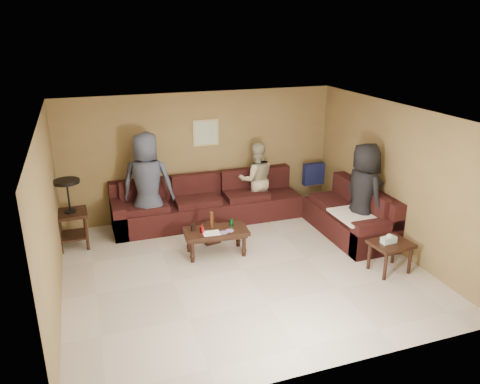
{
  "coord_description": "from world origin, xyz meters",
  "views": [
    {
      "loc": [
        -2.22,
        -6.28,
        3.74
      ],
      "look_at": [
        0.25,
        0.85,
        1.0
      ],
      "focal_mm": 35.0,
      "sensor_mm": 36.0,
      "label": 1
    }
  ],
  "objects": [
    {
      "name": "coffee_table",
      "position": [
        -0.26,
        0.65,
        0.38
      ],
      "size": [
        1.12,
        0.62,
        0.73
      ],
      "rotation": [
        0.0,
        0.0,
        -0.08
      ],
      "color": "black",
      "rests_on": "ground"
    },
    {
      "name": "waste_bin",
      "position": [
        -0.22,
        1.13,
        0.17
      ],
      "size": [
        0.34,
        0.34,
        0.34
      ],
      "primitive_type": "cube",
      "rotation": [
        0.0,
        0.0,
        0.23
      ],
      "color": "black",
      "rests_on": "ground"
    },
    {
      "name": "person_right",
      "position": [
        2.34,
        0.27,
        0.91
      ],
      "size": [
        0.65,
        0.94,
        1.83
      ],
      "primitive_type": "imported",
      "rotation": [
        0.0,
        0.0,
        1.65
      ],
      "color": "black",
      "rests_on": "ground"
    },
    {
      "name": "person_left",
      "position": [
        -1.17,
        1.9,
        0.96
      ],
      "size": [
        1.09,
        0.88,
        1.93
      ],
      "primitive_type": "imported",
      "rotation": [
        0.0,
        0.0,
        2.81
      ],
      "color": "#313644",
      "rests_on": "ground"
    },
    {
      "name": "side_table_right",
      "position": [
        2.17,
        -0.82,
        0.43
      ],
      "size": [
        0.65,
        0.55,
        0.65
      ],
      "rotation": [
        0.0,
        0.0,
        0.09
      ],
      "color": "black",
      "rests_on": "ground"
    },
    {
      "name": "wall_art",
      "position": [
        0.1,
        2.48,
        1.7
      ],
      "size": [
        0.52,
        0.04,
        0.52
      ],
      "color": "tan",
      "rests_on": "ground"
    },
    {
      "name": "person_middle",
      "position": [
        1.02,
        2.07,
        0.76
      ],
      "size": [
        0.81,
        0.66,
        1.52
      ],
      "primitive_type": "imported",
      "rotation": [
        0.0,
        0.0,
        3.02
      ],
      "color": "tan",
      "rests_on": "ground"
    },
    {
      "name": "sectional_sofa",
      "position": [
        0.81,
        1.52,
        0.33
      ],
      "size": [
        4.65,
        2.9,
        0.97
      ],
      "color": "black",
      "rests_on": "ground"
    },
    {
      "name": "room",
      "position": [
        0.0,
        0.0,
        1.66
      ],
      "size": [
        5.6,
        5.5,
        2.5
      ],
      "color": "#BFB2A2",
      "rests_on": "ground"
    },
    {
      "name": "end_table_left",
      "position": [
        -2.55,
        1.74,
        0.65
      ],
      "size": [
        0.56,
        0.56,
        1.24
      ],
      "rotation": [
        0.0,
        0.0,
        0.03
      ],
      "color": "black",
      "rests_on": "ground"
    }
  ]
}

